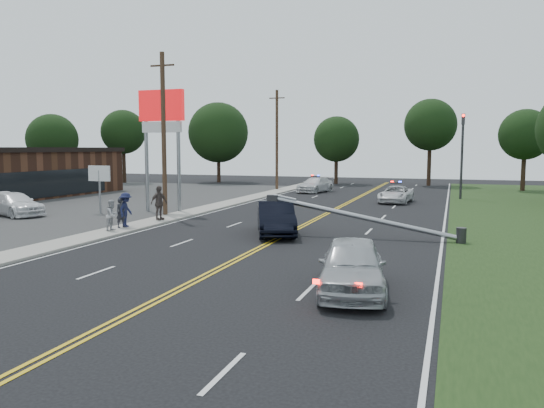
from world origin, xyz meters
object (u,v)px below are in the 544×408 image
at_px(crashed_sedan, 276,218).
at_px(fallen_streetlight, 373,219).
at_px(traffic_signal, 462,148).
at_px(utility_pole_mid, 164,134).
at_px(emergency_b, 315,185).
at_px(parked_car, 14,204).
at_px(waiting_sedan, 352,266).
at_px(bystander_d, 159,203).
at_px(emergency_a, 396,194).
at_px(bystander_c, 126,210).
at_px(pylon_sign, 162,121).
at_px(bystander_a, 121,213).
at_px(small_sign, 99,178).
at_px(utility_pole_far, 277,140).
at_px(bystander_b, 112,215).

bearing_deg(crashed_sedan, fallen_streetlight, -17.35).
bearing_deg(traffic_signal, utility_pole_mid, -134.20).
distance_m(crashed_sedan, emergency_b, 25.39).
relative_size(fallen_streetlight, parked_car, 1.89).
relative_size(waiting_sedan, bystander_d, 2.38).
xyz_separation_m(emergency_a, bystander_c, (-11.95, -18.44, 0.37)).
distance_m(pylon_sign, waiting_sedan, 22.58).
relative_size(waiting_sedan, bystander_c, 2.60).
height_order(parked_car, bystander_a, bystander_a).
bearing_deg(small_sign, utility_pole_far, 77.69).
relative_size(utility_pole_far, bystander_a, 6.46).
relative_size(crashed_sedan, bystander_a, 3.18).
bearing_deg(utility_pole_mid, emergency_b, 78.12).
xyz_separation_m(bystander_b, bystander_c, (-0.05, 1.25, 0.13)).
height_order(pylon_sign, crashed_sedan, pylon_sign).
bearing_deg(bystander_d, waiting_sedan, -112.62).
bearing_deg(traffic_signal, bystander_d, -129.12).
height_order(traffic_signal, bystander_b, traffic_signal).
relative_size(small_sign, waiting_sedan, 0.66).
bearing_deg(parked_car, bystander_a, -87.67).
relative_size(crashed_sedan, parked_car, 0.99).
xyz_separation_m(pylon_sign, bystander_a, (1.92, -7.52, -5.10)).
height_order(small_sign, fallen_streetlight, small_sign).
distance_m(bystander_b, bystander_c, 1.25).
relative_size(utility_pole_far, crashed_sedan, 2.03).
xyz_separation_m(small_sign, traffic_signal, (22.30, 18.00, 1.87)).
bearing_deg(traffic_signal, parked_car, -142.20).
xyz_separation_m(pylon_sign, bystander_c, (2.04, -7.26, -4.98)).
distance_m(utility_pole_far, emergency_a, 16.08).
xyz_separation_m(parked_car, bystander_a, (9.84, -2.79, 0.17)).
xyz_separation_m(utility_pole_far, bystander_a, (0.62, -27.52, -4.19)).
xyz_separation_m(traffic_signal, bystander_d, (-16.54, -20.33, -3.10)).
distance_m(utility_pole_mid, parked_car, 10.56).
height_order(utility_pole_mid, emergency_b, utility_pole_mid).
xyz_separation_m(waiting_sedan, emergency_a, (-1.46, 26.79, -0.15)).
relative_size(pylon_sign, crashed_sedan, 1.63).
xyz_separation_m(fallen_streetlight, utility_pole_mid, (-13.39, 4.00, 4.17)).
distance_m(small_sign, bystander_b, 8.70).
height_order(utility_pole_mid, parked_car, utility_pole_mid).
bearing_deg(bystander_a, bystander_c, -1.63).
bearing_deg(bystander_c, waiting_sedan, -132.02).
distance_m(traffic_signal, waiting_sedan, 31.97).
relative_size(emergency_a, bystander_a, 3.01).
distance_m(small_sign, fallen_streetlight, 18.68).
relative_size(traffic_signal, utility_pole_mid, 0.70).
bearing_deg(utility_pole_far, utility_pole_mid, -90.00).
relative_size(utility_pole_far, bystander_b, 6.47).
bearing_deg(small_sign, traffic_signal, 38.90).
distance_m(fallen_streetlight, bystander_d, 12.54).
height_order(pylon_sign, bystander_a, pylon_sign).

